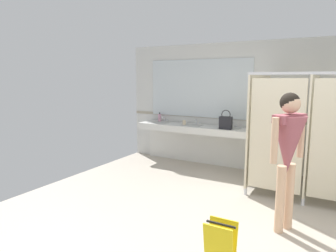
% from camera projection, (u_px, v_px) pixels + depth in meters
% --- Properties ---
extents(ground_plane, '(7.24, 6.15, 0.10)m').
position_uv_depth(ground_plane, '(249.00, 240.00, 3.69)').
color(ground_plane, '#B2A899').
extents(wall_back, '(7.24, 0.12, 2.63)m').
position_uv_depth(wall_back, '(291.00, 108.00, 5.91)').
color(wall_back, silver).
rests_on(wall_back, ground_plane).
extents(wall_back_tile_band, '(7.24, 0.01, 0.06)m').
position_uv_depth(wall_back_tile_band, '(289.00, 122.00, 5.90)').
color(wall_back_tile_band, '#9E937F').
rests_on(wall_back_tile_band, wall_back).
extents(vanity_counter, '(2.49, 0.58, 1.00)m').
position_uv_depth(vanity_counter, '(194.00, 135.00, 6.71)').
color(vanity_counter, silver).
rests_on(vanity_counter, ground_plane).
extents(mirror_panel, '(2.39, 0.02, 1.27)m').
position_uv_depth(mirror_panel, '(199.00, 89.00, 6.73)').
color(mirror_panel, silver).
rests_on(mirror_panel, wall_back).
extents(person_standing, '(0.54, 0.54, 1.73)m').
position_uv_depth(person_standing, '(288.00, 144.00, 3.67)').
color(person_standing, '#DBAD89').
rests_on(person_standing, ground_plane).
extents(handbag, '(0.25, 0.12, 0.39)m').
position_uv_depth(handbag, '(226.00, 122.00, 6.07)').
color(handbag, black).
rests_on(handbag, vanity_counter).
extents(soap_dispenser, '(0.07, 0.07, 0.21)m').
position_uv_depth(soap_dispenser, '(160.00, 117.00, 7.19)').
color(soap_dispenser, '#D899B2').
rests_on(soap_dispenser, vanity_counter).
extents(paper_cup, '(0.07, 0.07, 0.10)m').
position_uv_depth(paper_cup, '(184.00, 123.00, 6.64)').
color(paper_cup, beige).
rests_on(paper_cup, vanity_counter).
extents(wet_floor_sign, '(0.28, 0.19, 0.58)m').
position_uv_depth(wet_floor_sign, '(220.00, 250.00, 2.85)').
color(wet_floor_sign, yellow).
rests_on(wet_floor_sign, ground_plane).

